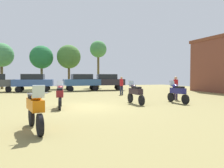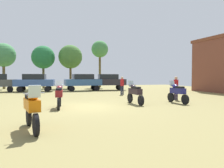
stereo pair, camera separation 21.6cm
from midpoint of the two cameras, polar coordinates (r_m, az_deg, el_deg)
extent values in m
cube|color=olive|center=(12.32, -7.38, -6.19)|extent=(44.00, 52.00, 0.02)
cylinder|color=black|center=(15.18, 15.13, -3.43)|extent=(0.13, 0.63, 0.63)
cylinder|color=black|center=(14.01, 18.69, -3.94)|extent=(0.13, 0.63, 0.63)
cube|color=navy|center=(14.55, 16.86, -1.74)|extent=(0.38, 1.27, 0.36)
ellipsoid|color=navy|center=(14.76, 16.20, -0.59)|extent=(0.33, 0.49, 0.24)
cube|color=black|center=(14.36, 17.41, -0.83)|extent=(0.31, 0.57, 0.12)
cube|color=silver|center=(15.01, 15.49, 0.15)|extent=(0.36, 0.16, 0.39)
cylinder|color=#B7B7BC|center=(14.93, 15.70, -0.09)|extent=(0.62, 0.05, 0.04)
cylinder|color=black|center=(14.22, 4.51, -3.74)|extent=(0.13, 0.63, 0.63)
cylinder|color=black|center=(12.86, 7.45, -4.38)|extent=(0.13, 0.63, 0.63)
cube|color=#281D24|center=(13.49, 5.91, -1.95)|extent=(0.39, 1.31, 0.36)
ellipsoid|color=#281D24|center=(13.74, 5.36, -0.71)|extent=(0.33, 0.49, 0.24)
cube|color=black|center=(13.27, 6.36, -0.98)|extent=(0.31, 0.57, 0.12)
cube|color=silver|center=(14.02, 4.78, 0.09)|extent=(0.36, 0.16, 0.39)
cylinder|color=#B7B7BC|center=(13.93, 4.95, -0.17)|extent=(0.62, 0.05, 0.04)
cylinder|color=black|center=(6.73, -19.70, -10.32)|extent=(0.24, 0.68, 0.67)
cylinder|color=black|center=(8.20, -21.56, -8.11)|extent=(0.24, 0.68, 0.67)
cube|color=#CE670A|center=(7.38, -20.78, -5.17)|extent=(0.58, 1.33, 0.36)
ellipsoid|color=#CE670A|center=(7.07, -20.44, -3.21)|extent=(0.40, 0.53, 0.24)
cube|color=black|center=(7.58, -21.07, -3.17)|extent=(0.39, 0.60, 0.12)
cube|color=silver|center=(6.74, -20.02, -1.92)|extent=(0.38, 0.21, 0.39)
cylinder|color=#B7B7BC|center=(6.84, -20.15, -2.37)|extent=(0.62, 0.14, 0.04)
cylinder|color=black|center=(12.84, -14.15, -4.40)|extent=(0.20, 0.66, 0.65)
cylinder|color=black|center=(11.38, -14.41, -5.24)|extent=(0.20, 0.66, 0.65)
cube|color=maroon|center=(12.06, -14.30, -2.42)|extent=(0.52, 1.28, 0.36)
ellipsoid|color=maroon|center=(12.32, -14.26, -1.02)|extent=(0.38, 0.52, 0.24)
cube|color=black|center=(11.82, -14.35, -1.35)|extent=(0.37, 0.59, 0.12)
cube|color=silver|center=(12.62, -14.21, -0.13)|extent=(0.38, 0.20, 0.39)
cylinder|color=#B7B7BC|center=(12.53, -14.23, -0.42)|extent=(0.62, 0.12, 0.04)
cylinder|color=black|center=(24.73, -11.27, -1.25)|extent=(0.65, 0.24, 0.64)
cylinder|color=black|center=(26.15, -11.81, -1.07)|extent=(0.65, 0.24, 0.64)
cylinder|color=black|center=(25.39, -4.75, -1.13)|extent=(0.65, 0.24, 0.64)
cylinder|color=black|center=(26.77, -5.62, -0.96)|extent=(0.65, 0.24, 0.64)
cube|color=#325B91|center=(25.69, -8.34, 0.45)|extent=(4.34, 1.91, 0.75)
cube|color=black|center=(25.68, -8.35, 1.96)|extent=(2.40, 1.64, 0.61)
cylinder|color=black|center=(25.65, -26.30, -1.31)|extent=(0.66, 0.30, 0.64)
cylinder|color=black|center=(27.08, -26.33, -1.14)|extent=(0.66, 0.30, 0.64)
cylinder|color=black|center=(25.27, -24.16, -1.33)|extent=(0.67, 0.32, 0.64)
cylinder|color=black|center=(26.67, -23.44, -1.14)|extent=(0.67, 0.32, 0.64)
cylinder|color=black|center=(24.75, -17.57, -1.31)|extent=(0.67, 0.32, 0.64)
cylinder|color=black|center=(26.18, -17.19, -1.12)|extent=(0.67, 0.32, 0.64)
cube|color=#365597|center=(25.65, -20.64, 0.33)|extent=(4.53, 2.45, 0.75)
cube|color=black|center=(25.64, -20.66, 1.85)|extent=(2.58, 1.93, 0.61)
cylinder|color=black|center=(25.62, -4.56, -1.10)|extent=(0.66, 0.30, 0.64)
cylinder|color=black|center=(27.05, -4.95, -0.93)|extent=(0.66, 0.30, 0.64)
cylinder|color=black|center=(26.15, 1.81, -1.02)|extent=(0.66, 0.30, 0.64)
cylinder|color=black|center=(27.55, 1.10, -0.86)|extent=(0.66, 0.30, 0.64)
cube|color=#26242C|center=(26.52, -1.63, 0.52)|extent=(4.50, 2.36, 0.75)
cube|color=black|center=(26.51, -1.63, 1.99)|extent=(2.56, 1.89, 0.61)
cylinder|color=#282E44|center=(20.17, 2.49, -1.70)|extent=(0.14, 0.14, 0.84)
cylinder|color=#282E44|center=(20.13, 2.02, -1.70)|extent=(0.14, 0.14, 0.84)
cylinder|color=#AE1B22|center=(20.12, 2.25, 0.43)|extent=(0.39, 0.39, 0.66)
sphere|color=tan|center=(20.11, 2.26, 1.69)|extent=(0.23, 0.23, 0.23)
cylinder|color=#2E243E|center=(16.45, 16.62, -2.65)|extent=(0.14, 0.14, 0.84)
cylinder|color=#2E243E|center=(16.53, 16.11, -2.62)|extent=(0.14, 0.14, 0.84)
cylinder|color=#A7171B|center=(16.44, 16.39, -0.01)|extent=(0.45, 0.45, 0.67)
sphere|color=tan|center=(16.43, 16.41, 1.56)|extent=(0.23, 0.23, 0.23)
cylinder|color=brown|center=(31.64, -11.69, 2.36)|extent=(0.33, 0.33, 3.81)
sphere|color=#437431|center=(31.76, -11.73, 7.19)|extent=(3.43, 3.43, 3.43)
cylinder|color=brown|center=(33.54, -3.89, 3.75)|extent=(0.34, 0.34, 5.41)
sphere|color=#448845|center=(33.79, -3.91, 9.34)|extent=(2.62, 2.62, 2.62)
cylinder|color=brown|center=(31.55, -18.56, 2.19)|extent=(0.32, 0.32, 3.70)
sphere|color=#246F38|center=(31.66, -18.62, 6.86)|extent=(3.23, 3.23, 3.23)
cylinder|color=brown|center=(32.34, -27.70, 2.22)|extent=(0.36, 0.36, 3.89)
sphere|color=#44874E|center=(32.47, -27.78, 6.93)|extent=(3.20, 3.20, 3.20)
camera|label=1|loc=(0.11, -90.40, -0.02)|focal=34.01mm
camera|label=2|loc=(0.11, 89.60, 0.02)|focal=34.01mm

